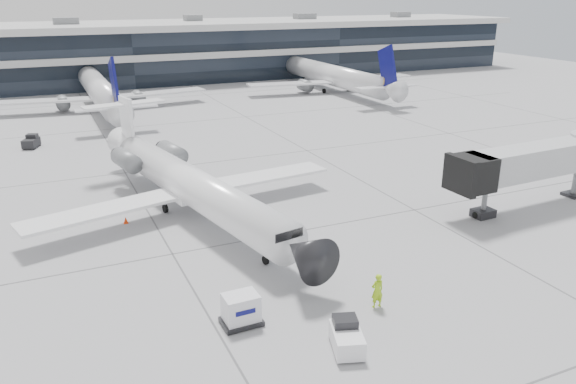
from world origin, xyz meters
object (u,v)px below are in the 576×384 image
ramp_worker (377,291)px  cargo_uld (241,310)px  regional_jet (188,183)px  jet_bridge (543,160)px  baggage_tug (347,337)px

ramp_worker → cargo_uld: (-7.57, 1.49, -0.17)m
regional_jet → cargo_uld: (-1.70, -16.91, -1.68)m
regional_jet → jet_bridge: size_ratio=1.92×
jet_bridge → cargo_uld: size_ratio=7.83×
ramp_worker → cargo_uld: 7.72m
regional_jet → jet_bridge: (27.00, -10.08, 1.36)m
jet_bridge → cargo_uld: jet_bridge is taller
regional_jet → cargo_uld: 17.08m
regional_jet → baggage_tug: (2.32, -21.16, -1.87)m
cargo_uld → jet_bridge: bearing=12.4°
ramp_worker → baggage_tug: 4.50m
jet_bridge → baggage_tug: bearing=-158.5°
regional_jet → baggage_tug: 21.37m
regional_jet → baggage_tug: regional_jet is taller
ramp_worker → regional_jet: bearing=-71.9°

